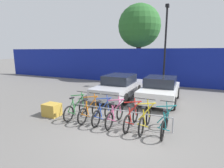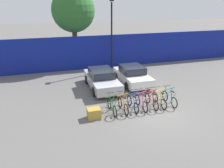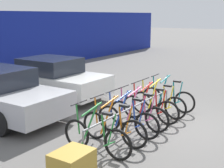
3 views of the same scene
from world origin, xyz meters
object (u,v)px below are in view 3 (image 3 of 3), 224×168
Objects in this scene: bicycle_red at (150,108)px; bicycle_teal at (168,98)px; bicycle_green at (96,137)px; bike_rack at (134,109)px; bicycle_pink at (138,114)px; bicycle_blue at (127,120)px; bicycle_yellow at (158,103)px; car_white at (52,78)px; bicycle_orange at (114,128)px; cargo_crate at (72,166)px.

bicycle_red is 1.00× the size of bicycle_teal.
bicycle_red is at bearing -1.96° from bicycle_green.
bike_rack is 2.46× the size of bicycle_pink.
bicycle_pink is (-0.04, -0.15, -0.11)m from bike_rack.
bike_rack is at bearing 11.49° from bicycle_blue.
bicycle_yellow is at bearing -2.98° from bicycle_blue.
bicycle_pink is 4.12m from car_white.
bicycle_red is (0.63, -0.15, -0.11)m from bike_rack.
bicycle_red is at bearing -2.98° from bicycle_blue.
bicycle_blue is 1.72m from bicycle_yellow.
bicycle_orange is at bearing 177.76° from bicycle_pink.
bicycle_blue is 1.00× the size of bicycle_yellow.
bicycle_blue is 1.20m from bicycle_red.
bicycle_pink is 1.00× the size of bicycle_teal.
bicycle_orange is at bearing 177.63° from bicycle_yellow.
cargo_crate is (-3.57, -0.29, -0.10)m from bicycle_red.
bicycle_orange and bicycle_blue have the same top height.
bicycle_teal is (1.84, -0.15, -0.11)m from bike_rack.
bike_rack is 1.19m from bicycle_orange.
bicycle_orange is at bearing 9.20° from cargo_crate.
bicycle_yellow is at bearing -1.27° from bicycle_orange.
bicycle_pink is at bearing -2.98° from bicycle_blue.
bicycle_blue is 2.44× the size of cargo_crate.
car_white is at bearing 86.51° from bicycle_red.
bicycle_pink is at bearing -105.03° from car_white.
cargo_crate is at bearing -167.48° from bicycle_green.
bicycle_teal is at bearing 3.42° from cargo_crate.
bike_rack is at bearing 8.39° from cargo_crate.
bicycle_orange is at bearing -172.81° from bike_rack.
car_white is (1.06, 3.96, 0.31)m from bicycle_pink.
car_white reaches higher than bike_rack.
bicycle_orange is 2.44× the size of cargo_crate.
cargo_crate is (-3.96, -4.25, -0.41)m from car_white.
bicycle_pink and bicycle_red have the same top height.
bicycle_teal is at bearing -78.44° from car_white.
cargo_crate is at bearing -171.61° from bike_rack.
bicycle_blue is at bearing 177.76° from bicycle_pink.
car_white is (2.20, 3.96, 0.31)m from bicycle_orange.
car_white is 5.83m from cargo_crate.
car_white reaches higher than bicycle_red.
bicycle_pink is 1.00× the size of bicycle_red.
bicycle_red is 1.00× the size of bicycle_yellow.
bicycle_blue and bicycle_red have the same top height.
car_white reaches higher than bicycle_blue.
bicycle_blue is at bearing 177.63° from bicycle_yellow.
car_white is at bearing 52.23° from bicycle_green.
bicycle_red is 1.21m from bicycle_teal.
bicycle_green is at bearing 177.63° from bicycle_yellow.
bike_rack is 2.46× the size of bicycle_teal.
bicycle_red is (1.81, 0.00, 0.00)m from bicycle_orange.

